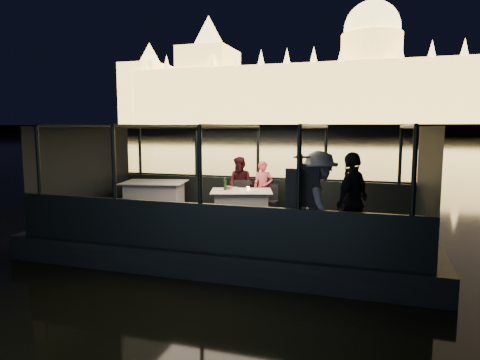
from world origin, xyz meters
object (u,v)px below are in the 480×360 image
(dining_table_central, at_px, (241,206))
(person_woman_coral, at_px, (263,187))
(coat_stand, at_px, (301,206))
(chair_port_left, at_px, (240,199))
(dining_table_aft, at_px, (155,199))
(passenger_stripe, at_px, (318,207))
(passenger_dark, at_px, (352,205))
(person_man_maroon, at_px, (241,185))
(wine_bottle, at_px, (225,184))
(chair_port_right, at_px, (270,200))

(dining_table_central, distance_m, person_woman_coral, 1.06)
(coat_stand, bearing_deg, chair_port_left, 125.65)
(dining_table_aft, xyz_separation_m, passenger_stripe, (4.60, -2.31, 0.47))
(chair_port_left, xyz_separation_m, passenger_dark, (2.90, -2.27, 0.40))
(coat_stand, height_order, person_man_maroon, coat_stand)
(chair_port_left, relative_size, wine_bottle, 3.02)
(dining_table_central, xyz_separation_m, coat_stand, (1.82, -2.28, 0.51))
(dining_table_aft, distance_m, person_man_maroon, 2.32)
(wine_bottle, bearing_deg, chair_port_left, 73.64)
(dining_table_central, bearing_deg, person_man_maroon, 108.44)
(chair_port_right, relative_size, passenger_stripe, 0.44)
(chair_port_left, height_order, person_woman_coral, person_woman_coral)
(passenger_dark, height_order, wine_bottle, passenger_dark)
(person_woman_coral, xyz_separation_m, person_man_maroon, (-0.64, 0.08, 0.00))
(chair_port_left, relative_size, person_man_maroon, 0.61)
(chair_port_right, relative_size, person_woman_coral, 0.58)
(chair_port_left, height_order, passenger_stripe, passenger_stripe)
(passenger_dark, bearing_deg, chair_port_left, -105.23)
(person_man_maroon, relative_size, passenger_stripe, 0.81)
(chair_port_right, distance_m, coat_stand, 3.35)
(chair_port_left, distance_m, wine_bottle, 0.79)
(dining_table_aft, bearing_deg, passenger_dark, -20.86)
(chair_port_left, relative_size, coat_stand, 0.50)
(chair_port_right, xyz_separation_m, passenger_dark, (2.16, -2.46, 0.40))
(dining_table_central, distance_m, wine_bottle, 0.67)
(dining_table_central, distance_m, chair_port_right, 0.93)
(passenger_stripe, bearing_deg, chair_port_left, 19.06)
(chair_port_left, xyz_separation_m, coat_stand, (2.05, -2.86, 0.45))
(dining_table_central, relative_size, person_man_maroon, 0.96)
(passenger_stripe, relative_size, wine_bottle, 6.18)
(person_man_maroon, xyz_separation_m, passenger_dark, (3.02, -2.72, 0.10))
(person_man_maroon, bearing_deg, dining_table_central, -61.87)
(dining_table_aft, distance_m, coat_stand, 5.05)
(dining_table_central, height_order, chair_port_left, chair_port_left)
(dining_table_central, bearing_deg, wine_bottle, -175.04)
(person_man_maroon, bearing_deg, dining_table_aft, -151.14)
(chair_port_right, height_order, wine_bottle, wine_bottle)
(chair_port_right, bearing_deg, coat_stand, -63.23)
(passenger_stripe, xyz_separation_m, wine_bottle, (-2.51, 2.00, 0.06))
(dining_table_aft, height_order, person_man_maroon, person_man_maroon)
(coat_stand, bearing_deg, wine_bottle, 134.77)
(wine_bottle, bearing_deg, passenger_dark, -28.30)
(passenger_dark, bearing_deg, person_man_maroon, -109.29)
(chair_port_right, height_order, person_man_maroon, person_man_maroon)
(dining_table_aft, relative_size, chair_port_left, 1.77)
(dining_table_central, height_order, person_man_maroon, person_man_maroon)
(person_woman_coral, relative_size, wine_bottle, 4.69)
(person_man_maroon, bearing_deg, coat_stand, -47.14)
(dining_table_aft, relative_size, chair_port_right, 1.96)
(dining_table_aft, xyz_separation_m, person_man_maroon, (2.16, 0.75, 0.36))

